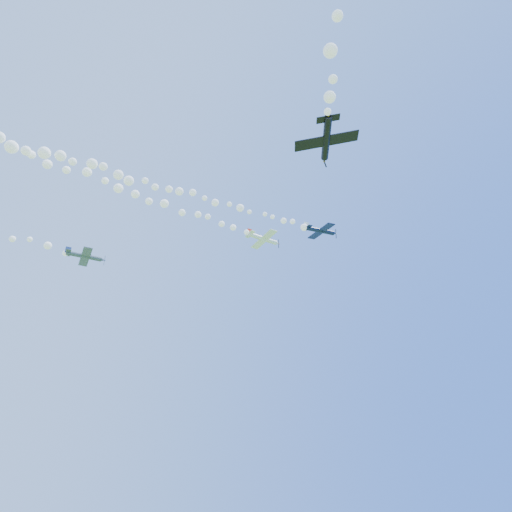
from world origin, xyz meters
TOP-DOWN VIEW (x-y plane):
  - plane_white at (4.62, -4.74)m, footprint 7.33×7.67m
  - smoke_trail_white at (-36.30, -1.06)m, footprint 77.54×9.39m
  - plane_navy at (11.73, -13.11)m, footprint 7.11×7.36m
  - smoke_trail_navy at (-24.71, -5.10)m, footprint 68.83×17.14m
  - plane_grey at (-23.56, 8.12)m, footprint 6.74×7.08m
  - plane_black at (-10.68, -36.82)m, footprint 6.14×5.90m

SIDE VIEW (x-z plane):
  - plane_black at x=-10.68m, z-range 37.62..39.52m
  - plane_grey at x=-23.56m, z-range 43.86..45.65m
  - smoke_trail_navy at x=-24.71m, z-range 51.23..54.01m
  - smoke_trail_white at x=-36.30m, z-range 51.25..54.31m
  - plane_navy at x=11.73m, z-range 51.64..54.05m
  - plane_white at x=4.62m, z-range 52.12..54.07m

